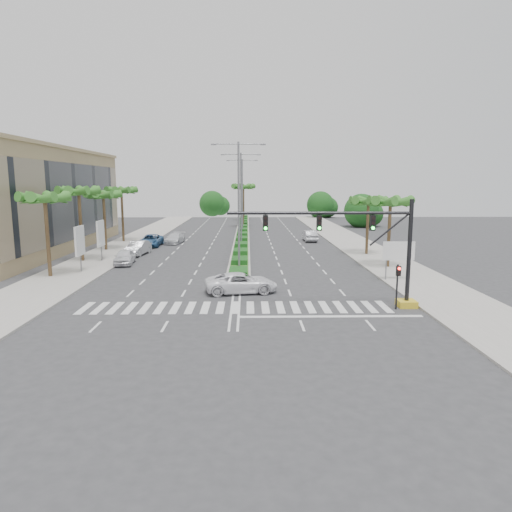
{
  "coord_description": "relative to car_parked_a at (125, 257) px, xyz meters",
  "views": [
    {
      "loc": [
        0.83,
        -29.52,
        8.27
      ],
      "look_at": [
        1.44,
        3.02,
        3.0
      ],
      "focal_mm": 32.0,
      "sensor_mm": 36.0,
      "label": 1
    }
  ],
  "objects": [
    {
      "name": "car_parked_b",
      "position": [
        -0.1,
        6.03,
        0.04
      ],
      "size": [
        2.32,
        5.03,
        1.6
      ],
      "primitive_type": "imported",
      "rotation": [
        0.0,
        0.0,
        -0.13
      ],
      "color": "#B0B1B5",
      "rests_on": "ground"
    },
    {
      "name": "billboard_far",
      "position": [
        -2.8,
        1.51,
        2.2
      ],
      "size": [
        0.18,
        2.1,
        4.35
      ],
      "color": "slate",
      "rests_on": "ground"
    },
    {
      "name": "palm_right_far",
      "position": [
        26.2,
        5.51,
        5.15
      ],
      "size": [
        4.57,
        4.68,
        6.75
      ],
      "color": "brown",
      "rests_on": "ground"
    },
    {
      "name": "building",
      "position": [
        -14.3,
        9.51,
        5.24
      ],
      "size": [
        12.0,
        36.0,
        12.0
      ],
      "primitive_type": "cube",
      "color": "tan",
      "rests_on": "ground"
    },
    {
      "name": "palm_median_a",
      "position": [
        11.7,
        38.51,
        6.41
      ],
      "size": [
        4.57,
        4.68,
        8.05
      ],
      "color": "brown",
      "rests_on": "ground"
    },
    {
      "name": "palm_left_end",
      "position": [
        -4.8,
        17.51,
        6.12
      ],
      "size": [
        4.57,
        4.68,
        7.75
      ],
      "color": "brown",
      "rests_on": "ground"
    },
    {
      "name": "streetlight_far",
      "position": [
        11.7,
        29.51,
        6.05
      ],
      "size": [
        5.1,
        0.25,
        12.0
      ],
      "color": "slate",
      "rests_on": "ground"
    },
    {
      "name": "palm_left_mid",
      "position": [
        -4.8,
        1.51,
        6.32
      ],
      "size": [
        4.57,
        4.68,
        7.95
      ],
      "color": "brown",
      "rests_on": "ground"
    },
    {
      "name": "ground",
      "position": [
        11.7,
        -16.49,
        -0.76
      ],
      "size": [
        160.0,
        160.0,
        0.0
      ],
      "primitive_type": "plane",
      "color": "#333335",
      "rests_on": "ground"
    },
    {
      "name": "footpath_right",
      "position": [
        26.9,
        3.51,
        -0.68
      ],
      "size": [
        6.0,
        120.0,
        0.15
      ],
      "primitive_type": "cube",
      "color": "gray",
      "rests_on": "ground"
    },
    {
      "name": "signal_gantry",
      "position": [
        20.97,
        -16.49,
        2.7
      ],
      "size": [
        12.6,
        1.2,
        7.2
      ],
      "color": "gold",
      "rests_on": "ground"
    },
    {
      "name": "car_parked_c",
      "position": [
        -0.1,
        13.23,
        0.01
      ],
      "size": [
        2.55,
        5.52,
        1.53
      ],
      "primitive_type": "imported",
      "rotation": [
        0.0,
        0.0,
        -0.0
      ],
      "color": "#2E5C8E",
      "rests_on": "ground"
    },
    {
      "name": "median",
      "position": [
        11.7,
        28.51,
        -0.66
      ],
      "size": [
        2.2,
        75.0,
        0.2
      ],
      "primitive_type": "cube",
      "color": "gray",
      "rests_on": "ground"
    },
    {
      "name": "palm_left_near",
      "position": [
        -4.8,
        -6.49,
        5.93
      ],
      "size": [
        4.57,
        4.68,
        7.55
      ],
      "color": "brown",
      "rests_on": "ground"
    },
    {
      "name": "billboard_near",
      "position": [
        -2.8,
        -4.49,
        2.2
      ],
      "size": [
        0.18,
        2.1,
        4.35
      ],
      "color": "slate",
      "rests_on": "ground"
    },
    {
      "name": "footpath_left",
      "position": [
        -3.5,
        3.51,
        -0.68
      ],
      "size": [
        6.0,
        120.0,
        0.15
      ],
      "primitive_type": "cube",
      "color": "gray",
      "rests_on": "ground"
    },
    {
      "name": "palm_right_near",
      "position": [
        26.2,
        -2.49,
        5.45
      ],
      "size": [
        4.57,
        4.68,
        7.05
      ],
      "color": "brown",
      "rests_on": "ground"
    },
    {
      "name": "car_parked_a",
      "position": [
        0.0,
        0.0,
        0.0
      ],
      "size": [
        2.21,
        4.61,
        1.52
      ],
      "primitive_type": "imported",
      "rotation": [
        0.0,
        0.0,
        0.1
      ],
      "color": "silver",
      "rests_on": "ground"
    },
    {
      "name": "streetlight_near",
      "position": [
        11.7,
        -2.49,
        6.05
      ],
      "size": [
        5.1,
        0.25,
        12.0
      ],
      "color": "slate",
      "rests_on": "ground"
    },
    {
      "name": "car_parked_d",
      "position": [
        2.57,
        16.18,
        -0.06
      ],
      "size": [
        2.6,
        5.06,
        1.4
      ],
      "primitive_type": "imported",
      "rotation": [
        0.0,
        0.0,
        -0.14
      ],
      "color": "silver",
      "rests_on": "ground"
    },
    {
      "name": "median_grass",
      "position": [
        11.7,
        28.51,
        -0.54
      ],
      "size": [
        1.8,
        75.0,
        0.04
      ],
      "primitive_type": "cube",
      "color": "#2B5D20",
      "rests_on": "median"
    },
    {
      "name": "direction_sign",
      "position": [
        25.2,
        -8.5,
        1.69
      ],
      "size": [
        2.7,
        0.11,
        3.4
      ],
      "color": "slate",
      "rests_on": "ground"
    },
    {
      "name": "car_right",
      "position": [
        21.37,
        18.12,
        0.02
      ],
      "size": [
        1.73,
        4.75,
        1.56
      ],
      "primitive_type": "imported",
      "rotation": [
        0.0,
        0.0,
        3.16
      ],
      "color": "#B2B2B7",
      "rests_on": "ground"
    },
    {
      "name": "palm_median_b",
      "position": [
        11.7,
        53.51,
        6.41
      ],
      "size": [
        4.57,
        4.68,
        8.05
      ],
      "color": "brown",
      "rests_on": "ground"
    },
    {
      "name": "streetlight_mid",
      "position": [
        11.7,
        13.51,
        6.05
      ],
      "size": [
        5.1,
        0.25,
        12.0
      ],
      "color": "slate",
      "rests_on": "ground"
    },
    {
      "name": "pedestrian_signal",
      "position": [
        22.3,
        -17.17,
        1.28
      ],
      "size": [
        0.28,
        0.36,
        3.0
      ],
      "color": "black",
      "rests_on": "ground"
    },
    {
      "name": "car_crossing",
      "position": [
        12.04,
        -12.3,
        -0.0
      ],
      "size": [
        5.77,
        3.32,
        1.52
      ],
      "primitive_type": "imported",
      "rotation": [
        0.0,
        0.0,
        1.73
      ],
      "color": "white",
      "rests_on": "ground"
    },
    {
      "name": "palm_left_far",
      "position": [
        -4.8,
        9.51,
        5.74
      ],
      "size": [
        4.57,
        4.68,
        7.35
      ],
      "color": "brown",
      "rests_on": "ground"
    }
  ]
}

